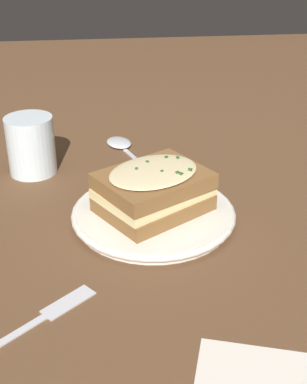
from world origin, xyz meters
TOP-DOWN VIEW (x-y plane):
  - ground_plane at (0.00, 0.00)m, footprint 2.40×2.40m
  - dinner_plate at (0.01, -0.03)m, footprint 0.23×0.23m
  - sandwich at (0.01, -0.03)m, footprint 0.17×0.18m
  - water_glass at (0.19, 0.16)m, footprint 0.08×0.08m
  - fork at (-0.18, 0.11)m, footprint 0.12×0.14m
  - spoon at (0.28, 0.00)m, footprint 0.17×0.08m

SIDE VIEW (x-z plane):
  - ground_plane at x=0.00m, z-range 0.00..0.00m
  - fork at x=-0.18m, z-range 0.00..0.00m
  - spoon at x=0.28m, z-range 0.00..0.01m
  - dinner_plate at x=0.01m, z-range 0.00..0.02m
  - water_glass at x=0.19m, z-range 0.00..0.10m
  - sandwich at x=0.01m, z-range 0.02..0.08m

